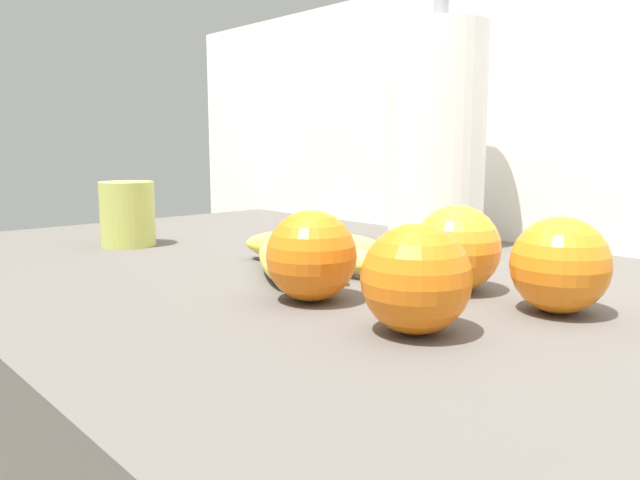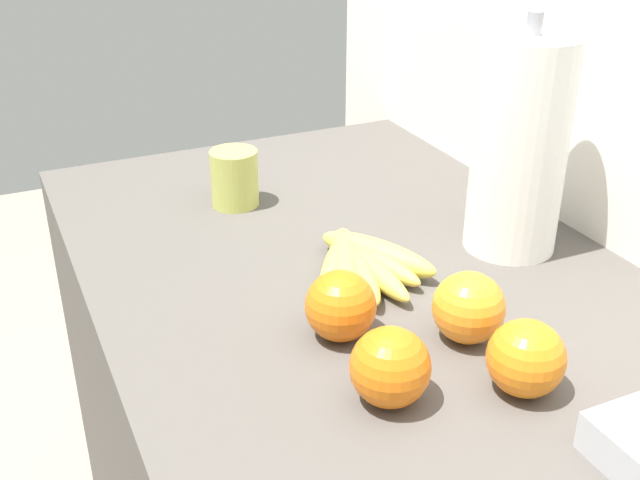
% 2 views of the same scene
% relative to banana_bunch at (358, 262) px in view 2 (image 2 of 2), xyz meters
% --- Properties ---
extents(banana_bunch, '(0.21, 0.20, 0.04)m').
position_rel_banana_bunch_xyz_m(banana_bunch, '(0.00, 0.00, 0.00)').
color(banana_bunch, '#D6C84C').
rests_on(banana_bunch, counter).
extents(orange_front, '(0.08, 0.08, 0.08)m').
position_rel_banana_bunch_xyz_m(orange_front, '(0.19, 0.05, 0.02)').
color(orange_front, orange).
rests_on(orange_front, counter).
extents(orange_back_left, '(0.08, 0.08, 0.08)m').
position_rel_banana_bunch_xyz_m(orange_back_left, '(0.29, 0.04, 0.02)').
color(orange_back_left, orange).
rests_on(orange_back_left, counter).
extents(orange_center, '(0.08, 0.08, 0.08)m').
position_rel_banana_bunch_xyz_m(orange_center, '(0.25, -0.09, 0.02)').
color(orange_center, orange).
rests_on(orange_center, counter).
extents(orange_far_right, '(0.08, 0.08, 0.08)m').
position_rel_banana_bunch_xyz_m(orange_far_right, '(0.12, -0.09, 0.02)').
color(orange_far_right, orange).
rests_on(orange_far_right, counter).
extents(paper_towel_roll, '(0.13, 0.13, 0.33)m').
position_rel_banana_bunch_xyz_m(paper_towel_roll, '(0.01, 0.23, 0.13)').
color(paper_towel_roll, white).
rests_on(paper_towel_roll, counter).
extents(mug, '(0.07, 0.07, 0.09)m').
position_rel_banana_bunch_xyz_m(mug, '(-0.28, -0.07, 0.03)').
color(mug, '#BABF56').
rests_on(mug, counter).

